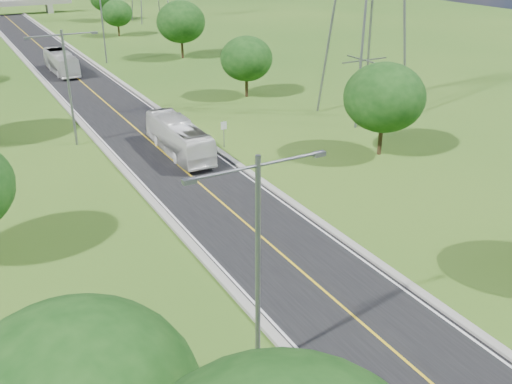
# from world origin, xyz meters

# --- Properties ---
(ground) EXTENTS (260.00, 260.00, 0.00)m
(ground) POSITION_xyz_m (0.00, 60.00, 0.00)
(ground) COLOR #265016
(ground) RESTS_ON ground
(road) EXTENTS (8.00, 150.00, 0.06)m
(road) POSITION_xyz_m (0.00, 66.00, 0.03)
(road) COLOR black
(road) RESTS_ON ground
(curb_left) EXTENTS (0.50, 150.00, 0.22)m
(curb_left) POSITION_xyz_m (-4.25, 66.00, 0.11)
(curb_left) COLOR gray
(curb_left) RESTS_ON ground
(curb_right) EXTENTS (0.50, 150.00, 0.22)m
(curb_right) POSITION_xyz_m (4.25, 66.00, 0.11)
(curb_right) COLOR gray
(curb_right) RESTS_ON ground
(speed_limit_sign) EXTENTS (0.55, 0.09, 2.40)m
(speed_limit_sign) POSITION_xyz_m (5.20, 37.98, 1.60)
(speed_limit_sign) COLOR slate
(speed_limit_sign) RESTS_ON ground
(overpass) EXTENTS (30.00, 3.00, 3.20)m
(overpass) POSITION_xyz_m (0.00, 140.00, 2.41)
(overpass) COLOR gray
(overpass) RESTS_ON ground
(streetlight_near_left) EXTENTS (5.90, 0.25, 10.00)m
(streetlight_near_left) POSITION_xyz_m (-6.00, 12.00, 5.94)
(streetlight_near_left) COLOR slate
(streetlight_near_left) RESTS_ON ground
(streetlight_mid_left) EXTENTS (5.90, 0.25, 10.00)m
(streetlight_mid_left) POSITION_xyz_m (-6.00, 45.00, 5.94)
(streetlight_mid_left) COLOR slate
(streetlight_mid_left) RESTS_ON ground
(streetlight_far_right) EXTENTS (5.90, 0.25, 10.00)m
(streetlight_far_right) POSITION_xyz_m (6.00, 78.00, 5.94)
(streetlight_far_right) COLOR slate
(streetlight_far_right) RESTS_ON ground
(tree_rb) EXTENTS (6.72, 6.72, 7.82)m
(tree_rb) POSITION_xyz_m (16.00, 30.00, 4.95)
(tree_rb) COLOR black
(tree_rb) RESTS_ON ground
(tree_rc) EXTENTS (5.88, 5.88, 6.84)m
(tree_rc) POSITION_xyz_m (15.00, 52.00, 4.33)
(tree_rc) COLOR black
(tree_rc) RESTS_ON ground
(tree_rd) EXTENTS (7.14, 7.14, 8.30)m
(tree_rd) POSITION_xyz_m (17.00, 76.00, 5.27)
(tree_rd) COLOR black
(tree_rd) RESTS_ON ground
(tree_re) EXTENTS (5.46, 5.46, 6.35)m
(tree_re) POSITION_xyz_m (14.50, 100.00, 4.02)
(tree_re) COLOR black
(tree_re) RESTS_ON ground
(bus_outbound) EXTENTS (2.69, 10.49, 2.91)m
(bus_outbound) POSITION_xyz_m (1.12, 38.28, 1.51)
(bus_outbound) COLOR white
(bus_outbound) RESTS_ON road
(bus_inbound) EXTENTS (2.60, 10.43, 2.90)m
(bus_inbound) POSITION_xyz_m (-1.02, 74.30, 1.51)
(bus_inbound) COLOR silver
(bus_inbound) RESTS_ON road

